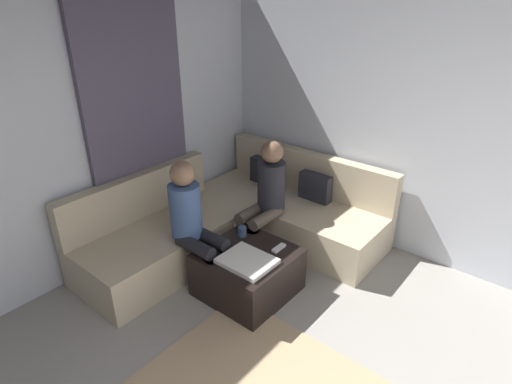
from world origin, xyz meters
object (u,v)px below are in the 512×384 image
Objects in this scene: ottoman at (248,272)px; person_on_couch_back at (265,196)px; sectional_couch at (238,220)px; game_remote at (279,248)px; coffee_mug at (242,231)px; person_on_couch_side at (193,221)px.

ottoman is 0.81m from person_on_couch_back.
person_on_couch_back is at bearing 9.76° from sectional_couch.
sectional_couch is at bearing 156.99° from game_remote.
coffee_mug is 0.08× the size of person_on_couch_back.
ottoman is 0.38m from coffee_mug.
game_remote is at bearing 50.71° from ottoman.
ottoman is at bearing -129.29° from game_remote.
person_on_couch_back reaches higher than sectional_couch.
game_remote reaches higher than ottoman.
person_on_couch_side is at bearing -122.12° from coffee_mug.
coffee_mug reaches higher than game_remote.
game_remote is at bearing 5.71° from coffee_mug.
ottoman is 0.36m from game_remote.
game_remote is at bearing 123.24° from person_on_couch_side.
game_remote is 0.79m from person_on_couch_side.
person_on_couch_side is at bearing -78.87° from sectional_couch.
sectional_couch reaches higher than ottoman.
coffee_mug is 0.63× the size of game_remote.
person_on_couch_back is (-0.28, 0.61, 0.45)m from ottoman.
sectional_couch is at bearing 135.87° from coffee_mug.
sectional_couch is at bearing 9.76° from person_on_couch_back.
sectional_couch reaches higher than game_remote.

